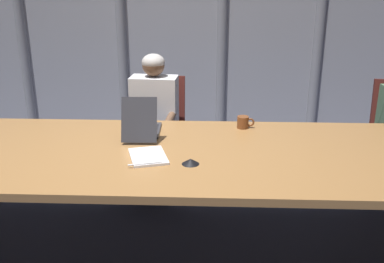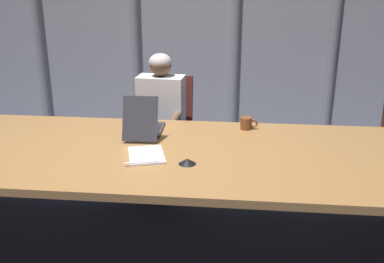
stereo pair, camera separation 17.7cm
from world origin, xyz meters
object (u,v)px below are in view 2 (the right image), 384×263
(laptop_left_mid, at_px, (144,126))
(conference_mic_left_side, at_px, (187,161))
(office_chair_left_mid, at_px, (167,142))
(person_left_mid, at_px, (159,114))
(spiral_notepad, at_px, (146,155))
(coffee_mug_near, at_px, (247,123))

(laptop_left_mid, height_order, conference_mic_left_side, laptop_left_mid)
(office_chair_left_mid, xyz_separation_m, person_left_mid, (-0.04, -0.15, 0.32))
(person_left_mid, xyz_separation_m, spiral_notepad, (0.10, -1.06, 0.05))
(office_chair_left_mid, relative_size, coffee_mug_near, 7.17)
(laptop_left_mid, bearing_deg, office_chair_left_mid, -4.62)
(coffee_mug_near, xyz_separation_m, conference_mic_left_side, (-0.37, -0.70, -0.03))
(conference_mic_left_side, bearing_deg, laptop_left_mid, 126.02)
(spiral_notepad, bearing_deg, office_chair_left_mid, 76.24)
(coffee_mug_near, bearing_deg, person_left_mid, 149.29)
(coffee_mug_near, bearing_deg, spiral_notepad, -136.61)
(office_chair_left_mid, xyz_separation_m, coffee_mug_near, (0.71, -0.60, 0.41))
(conference_mic_left_side, relative_size, spiral_notepad, 0.31)
(person_left_mid, bearing_deg, conference_mic_left_side, 22.64)
(conference_mic_left_side, xyz_separation_m, spiral_notepad, (-0.28, 0.09, -0.01))
(person_left_mid, distance_m, spiral_notepad, 1.06)
(person_left_mid, height_order, spiral_notepad, person_left_mid)
(coffee_mug_near, bearing_deg, conference_mic_left_side, -117.97)
(person_left_mid, bearing_deg, spiral_notepad, 9.90)
(office_chair_left_mid, relative_size, conference_mic_left_side, 8.61)
(conference_mic_left_side, bearing_deg, coffee_mug_near, 62.03)
(office_chair_left_mid, distance_m, conference_mic_left_side, 1.40)
(laptop_left_mid, relative_size, coffee_mug_near, 3.46)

